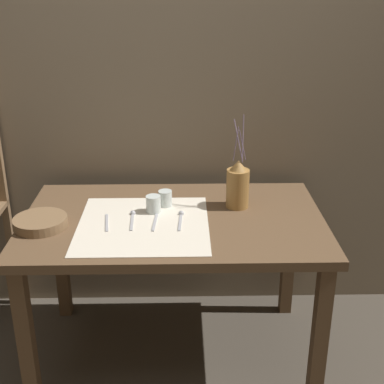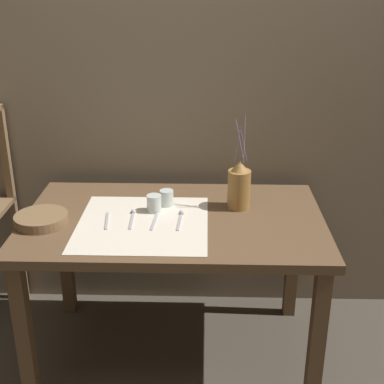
# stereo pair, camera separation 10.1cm
# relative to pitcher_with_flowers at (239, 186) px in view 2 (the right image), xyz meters

# --- Properties ---
(ground_plane) EXTENTS (12.00, 12.00, 0.00)m
(ground_plane) POSITION_rel_pitcher_with_flowers_xyz_m (-0.29, -0.11, -0.82)
(ground_plane) COLOR #473F35
(stone_wall_back) EXTENTS (7.00, 0.06, 2.40)m
(stone_wall_back) POSITION_rel_pitcher_with_flowers_xyz_m (-0.29, 0.39, 0.38)
(stone_wall_back) COLOR #7A6B56
(stone_wall_back) RESTS_ON ground_plane
(wooden_table) EXTENTS (1.30, 0.79, 0.72)m
(wooden_table) POSITION_rel_pitcher_with_flowers_xyz_m (-0.29, -0.11, -0.19)
(wooden_table) COLOR brown
(wooden_table) RESTS_ON ground_plane
(linen_cloth) EXTENTS (0.55, 0.56, 0.00)m
(linen_cloth) POSITION_rel_pitcher_with_flowers_xyz_m (-0.41, -0.18, -0.10)
(linen_cloth) COLOR beige
(linen_cloth) RESTS_ON wooden_table
(pitcher_with_flowers) EXTENTS (0.10, 0.10, 0.43)m
(pitcher_with_flowers) POSITION_rel_pitcher_with_flowers_xyz_m (0.00, 0.00, 0.00)
(pitcher_with_flowers) COLOR olive
(pitcher_with_flowers) RESTS_ON wooden_table
(wooden_bowl) EXTENTS (0.22, 0.22, 0.04)m
(wooden_bowl) POSITION_rel_pitcher_with_flowers_xyz_m (-0.84, -0.19, -0.08)
(wooden_bowl) COLOR brown
(wooden_bowl) RESTS_ON wooden_table
(glass_tumbler_near) EXTENTS (0.07, 0.07, 0.08)m
(glass_tumbler_near) POSITION_rel_pitcher_with_flowers_xyz_m (-0.38, -0.06, -0.06)
(glass_tumbler_near) COLOR silver
(glass_tumbler_near) RESTS_ON wooden_table
(glass_tumbler_far) EXTENTS (0.06, 0.06, 0.07)m
(glass_tumbler_far) POSITION_rel_pitcher_with_flowers_xyz_m (-0.33, 0.01, -0.06)
(glass_tumbler_far) COLOR silver
(glass_tumbler_far) RESTS_ON wooden_table
(fork_inner) EXTENTS (0.03, 0.17, 0.00)m
(fork_inner) POSITION_rel_pitcher_with_flowers_xyz_m (-0.57, -0.17, -0.10)
(fork_inner) COLOR #A8A8AD
(fork_inner) RESTS_ON wooden_table
(spoon_outer) EXTENTS (0.02, 0.18, 0.02)m
(spoon_outer) POSITION_rel_pitcher_with_flowers_xyz_m (-0.46, -0.11, -0.10)
(spoon_outer) COLOR #A8A8AD
(spoon_outer) RESTS_ON wooden_table
(knife_center) EXTENTS (0.02, 0.17, 0.00)m
(knife_center) POSITION_rel_pitcher_with_flowers_xyz_m (-0.36, -0.17, -0.10)
(knife_center) COLOR #A8A8AD
(knife_center) RESTS_ON wooden_table
(spoon_inner) EXTENTS (0.03, 0.18, 0.02)m
(spoon_inner) POSITION_rel_pitcher_with_flowers_xyz_m (-0.25, -0.11, -0.10)
(spoon_inner) COLOR #A8A8AD
(spoon_inner) RESTS_ON wooden_table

